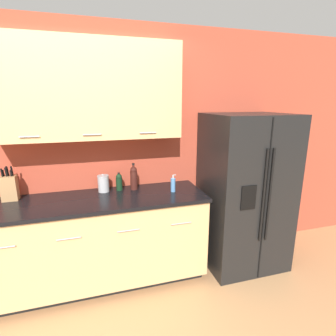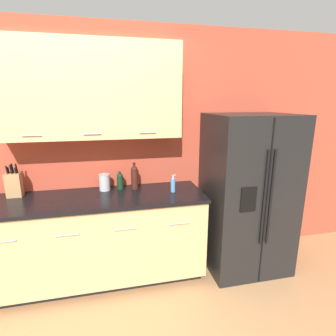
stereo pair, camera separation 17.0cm
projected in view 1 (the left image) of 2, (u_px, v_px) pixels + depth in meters
wall_back at (74, 139)px, 2.61m from camera, size 10.00×0.39×2.60m
counter_unit at (100, 241)px, 2.63m from camera, size 2.12×0.64×0.93m
refrigerator at (244, 192)px, 2.92m from camera, size 0.87×0.76×1.71m
knife_block at (9, 188)px, 2.44m from camera, size 0.14×0.10×0.33m
wine_bottle at (134, 177)px, 2.75m from camera, size 0.07×0.07×0.28m
soap_dispenser at (173, 185)px, 2.69m from camera, size 0.05×0.05×0.18m
oil_bottle at (119, 182)px, 2.74m from camera, size 0.07×0.07×0.19m
steel_canister at (103, 183)px, 2.69m from camera, size 0.12×0.12×0.19m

